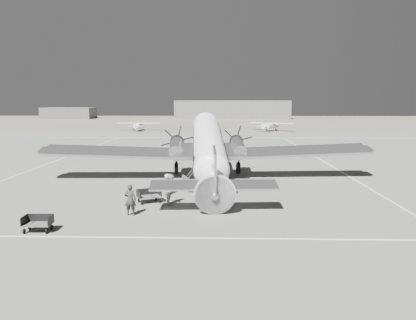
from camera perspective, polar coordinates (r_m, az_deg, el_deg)
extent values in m
plane|color=slate|center=(33.92, 0.95, -3.07)|extent=(260.00, 260.00, 0.00)
cube|color=silver|center=(20.40, 0.47, -10.94)|extent=(60.00, 0.15, 0.01)
cube|color=silver|center=(35.85, 20.53, -2.98)|extent=(0.15, 80.00, 0.01)
cube|color=silver|center=(47.47, -21.17, -0.32)|extent=(0.15, 60.00, 0.01)
cube|color=silver|center=(73.55, 1.33, 3.17)|extent=(90.00, 0.15, 0.01)
cube|color=#656355|center=(128.42, 1.46, 5.42)|extent=(260.00, 90.00, 0.01)
cube|color=#5C5C5C|center=(153.35, 3.38, 7.03)|extent=(42.00, 14.00, 6.00)
cube|color=#4E4E4E|center=(153.31, 3.39, 8.26)|extent=(42.00, 14.00, 0.60)
cube|color=#4E4E4E|center=(158.32, -18.96, 6.27)|extent=(18.00, 10.00, 4.00)
imported|color=#2B2B2B|center=(24.44, -10.88, -5.52)|extent=(0.70, 0.46, 1.89)
imported|color=beige|center=(26.65, -5.21, -4.13)|extent=(0.77, 0.98, 1.98)
imported|color=#B3B3B0|center=(29.34, -5.73, -3.42)|extent=(0.58, 0.80, 1.52)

